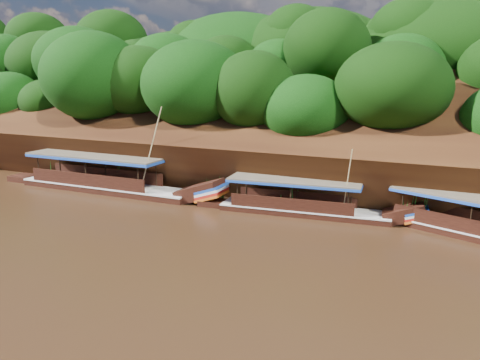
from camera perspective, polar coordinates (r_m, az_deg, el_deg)
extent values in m
plane|color=black|center=(23.10, -2.70, -9.00)|extent=(160.00, 160.00, 0.00)
cube|color=black|center=(36.74, 8.86, 4.70)|extent=(120.00, 16.12, 13.64)
cube|color=black|center=(46.88, 12.12, 1.96)|extent=(120.00, 24.00, 12.00)
ellipsoid|color=#15410A|center=(57.26, -19.94, 12.47)|extent=(20.00, 10.00, 8.00)
ellipsoid|color=#15410A|center=(37.90, -0.34, 5.09)|extent=(18.00, 8.00, 6.40)
ellipsoid|color=#15410A|center=(43.17, 11.78, 13.36)|extent=(24.00, 11.00, 8.40)
cube|color=brown|center=(27.74, 27.13, -1.99)|extent=(9.25, 5.26, 0.11)
cube|color=#1B48B1|center=(27.77, 27.10, -2.20)|extent=(9.25, 5.26, 0.16)
cube|color=black|center=(29.65, 7.76, -4.14)|extent=(10.70, 2.97, 0.79)
cube|color=silver|center=(29.55, 7.78, -3.43)|extent=(10.71, 3.03, 0.09)
cube|color=black|center=(28.98, 19.41, -3.89)|extent=(2.64, 1.69, 1.49)
cube|color=#1B48B1|center=(28.93, 20.75, -3.48)|extent=(1.44, 1.63, 0.54)
cube|color=red|center=(29.01, 20.71, -4.05)|extent=(1.44, 1.63, 0.54)
cube|color=brown|center=(29.24, 6.62, -0.04)|extent=(8.45, 3.03, 0.11)
cube|color=#1B48B1|center=(29.27, 6.61, -0.24)|extent=(8.45, 3.03, 0.16)
cylinder|color=tan|center=(28.16, 12.96, -0.20)|extent=(0.53, 0.54, 3.97)
cube|color=black|center=(36.57, -15.97, -1.27)|extent=(14.33, 2.54, 0.98)
cube|color=silver|center=(36.46, -16.01, -0.56)|extent=(14.33, 2.61, 0.11)
cube|color=black|center=(31.89, -4.88, -1.44)|extent=(3.38, 1.83, 1.92)
cube|color=#1B48B1|center=(31.40, -3.47, -1.03)|extent=(1.77, 1.88, 0.72)
cube|color=red|center=(31.49, -3.46, -1.68)|extent=(1.77, 1.88, 0.72)
cube|color=brown|center=(36.63, -17.29, 2.84)|extent=(11.23, 2.87, 0.13)
cube|color=#1B48B1|center=(36.65, -17.28, 2.64)|extent=(11.23, 2.87, 0.20)
cylinder|color=tan|center=(33.11, -10.80, 3.76)|extent=(1.51, 0.92, 5.83)
cone|color=#22741D|center=(41.87, -20.94, 1.14)|extent=(1.50, 1.50, 1.46)
cone|color=#22741D|center=(37.49, -14.35, 0.66)|extent=(1.50, 1.50, 1.91)
cone|color=#22741D|center=(32.64, -3.26, -0.97)|extent=(1.50, 1.50, 1.64)
cone|color=#22741D|center=(30.87, 6.21, -1.88)|extent=(1.50, 1.50, 1.59)
cone|color=#22741D|center=(29.34, 20.44, -2.95)|extent=(1.50, 1.50, 2.04)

